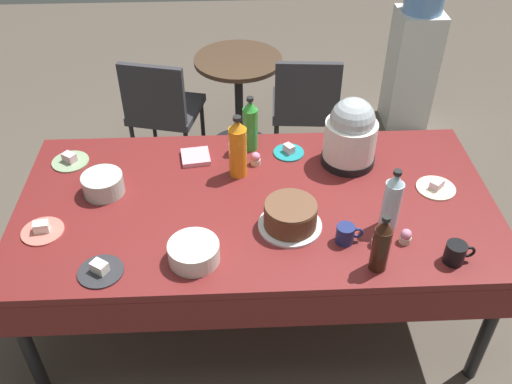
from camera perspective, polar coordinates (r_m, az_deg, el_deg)
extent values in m
plane|color=brown|center=(3.13, 0.00, -11.38)|extent=(9.00, 9.00, 0.00)
cube|color=maroon|center=(2.61, 0.00, -1.19)|extent=(2.20, 1.10, 0.04)
cylinder|color=black|center=(2.73, -22.17, -14.27)|extent=(0.06, 0.06, 0.71)
cylinder|color=black|center=(2.79, 22.44, -12.64)|extent=(0.06, 0.06, 0.71)
cylinder|color=black|center=(3.34, -18.16, -1.31)|extent=(0.06, 0.06, 0.71)
cylinder|color=black|center=(3.40, 17.07, -0.27)|extent=(0.06, 0.06, 0.71)
cube|color=maroon|center=(2.31, 0.65, -12.11)|extent=(2.20, 0.01, 0.18)
cube|color=maroon|center=(3.11, -0.47, 3.81)|extent=(2.20, 0.01, 0.18)
cylinder|color=silver|center=(2.47, 3.45, -3.37)|extent=(0.28, 0.28, 0.01)
cylinder|color=brown|center=(2.43, 3.51, -2.37)|extent=(0.23, 0.23, 0.10)
cylinder|color=brown|center=(2.39, 3.56, -1.37)|extent=(0.23, 0.23, 0.01)
cylinder|color=black|center=(2.86, 9.27, 3.36)|extent=(0.27, 0.27, 0.04)
cylinder|color=white|center=(2.79, 9.51, 5.26)|extent=(0.26, 0.26, 0.19)
sphere|color=#B2BCC1|center=(2.73, 9.76, 7.22)|extent=(0.22, 0.22, 0.22)
cylinder|color=#B2C6BC|center=(2.71, -15.24, 0.78)|extent=(0.19, 0.19, 0.10)
cylinder|color=silver|center=(2.30, -6.32, -6.08)|extent=(0.21, 0.21, 0.09)
cylinder|color=#E07266|center=(2.60, -20.81, -3.74)|extent=(0.18, 0.18, 0.01)
cube|color=white|center=(2.59, -20.94, -3.32)|extent=(0.07, 0.05, 0.04)
cylinder|color=#8CA87F|center=(2.98, -18.30, 2.95)|extent=(0.18, 0.18, 0.01)
cube|color=beige|center=(2.96, -18.40, 3.35)|extent=(0.08, 0.07, 0.04)
cylinder|color=beige|center=(2.79, 17.76, 0.38)|extent=(0.18, 0.18, 0.01)
cube|color=beige|center=(2.78, 17.86, 0.76)|extent=(0.08, 0.08, 0.04)
cylinder|color=#2D2D33|center=(2.35, -15.47, -7.78)|extent=(0.18, 0.18, 0.01)
cube|color=white|center=(2.34, -15.58, -7.33)|extent=(0.08, 0.07, 0.04)
cylinder|color=teal|center=(2.90, 3.33, 4.02)|extent=(0.16, 0.16, 0.01)
cube|color=beige|center=(2.88, 3.35, 4.42)|extent=(0.06, 0.07, 0.04)
cylinder|color=beige|center=(2.81, -0.04, 3.11)|extent=(0.05, 0.05, 0.03)
sphere|color=pink|center=(2.79, -0.04, 3.59)|extent=(0.05, 0.05, 0.05)
cylinder|color=beige|center=(2.43, 12.19, -4.97)|extent=(0.05, 0.05, 0.03)
sphere|color=brown|center=(2.41, 12.28, -4.48)|extent=(0.05, 0.05, 0.05)
cylinder|color=beige|center=(2.47, 14.87, -4.66)|extent=(0.05, 0.05, 0.03)
sphere|color=pink|center=(2.45, 14.98, -4.17)|extent=(0.05, 0.05, 0.05)
cylinder|color=silver|center=(2.46, 13.54, -1.34)|extent=(0.08, 0.08, 0.24)
cone|color=silver|center=(2.37, 14.05, 1.28)|extent=(0.07, 0.07, 0.05)
cylinder|color=black|center=(2.35, 14.18, 1.93)|extent=(0.04, 0.04, 0.02)
cylinder|color=#33190F|center=(2.27, 12.50, -5.67)|extent=(0.07, 0.07, 0.21)
cone|color=#33190F|center=(2.19, 12.96, -3.31)|extent=(0.06, 0.06, 0.05)
cylinder|color=black|center=(2.16, 13.09, -2.65)|extent=(0.03, 0.03, 0.02)
cylinder|color=green|center=(2.87, -0.59, 6.39)|extent=(0.08, 0.08, 0.23)
cone|color=green|center=(2.79, -0.61, 8.80)|extent=(0.07, 0.07, 0.05)
cylinder|color=black|center=(2.78, -0.61, 9.41)|extent=(0.03, 0.03, 0.02)
cylinder|color=orange|center=(2.68, -1.85, 4.06)|extent=(0.09, 0.09, 0.26)
cone|color=orange|center=(2.59, -1.92, 6.83)|extent=(0.08, 0.08, 0.05)
cylinder|color=black|center=(2.58, -1.94, 7.47)|extent=(0.04, 0.04, 0.02)
cylinder|color=black|center=(2.42, 19.52, -5.86)|extent=(0.08, 0.08, 0.09)
torus|color=black|center=(2.44, 20.73, -5.70)|extent=(0.06, 0.01, 0.06)
cylinder|color=navy|center=(2.40, 9.02, -4.23)|extent=(0.08, 0.08, 0.08)
torus|color=navy|center=(2.40, 10.22, -4.10)|extent=(0.05, 0.01, 0.05)
cube|color=pink|center=(2.86, -6.14, 3.56)|extent=(0.16, 0.16, 0.02)
cube|color=#333338|center=(3.93, -9.07, 8.26)|extent=(0.53, 0.53, 0.05)
cube|color=#333338|center=(3.66, -10.43, 9.67)|extent=(0.41, 0.14, 0.40)
cylinder|color=black|center=(4.15, -5.42, 6.72)|extent=(0.04, 0.04, 0.40)
cylinder|color=black|center=(4.26, -10.38, 7.19)|extent=(0.04, 0.04, 0.40)
cylinder|color=black|center=(3.85, -6.96, 3.71)|extent=(0.04, 0.04, 0.40)
cylinder|color=black|center=(3.97, -12.21, 4.29)|extent=(0.04, 0.04, 0.40)
cube|color=#333338|center=(3.94, 4.94, 8.67)|extent=(0.47, 0.47, 0.05)
cube|color=#333338|center=(3.65, 5.25, 10.10)|extent=(0.42, 0.07, 0.40)
cylinder|color=black|center=(4.23, 7.27, 7.28)|extent=(0.03, 0.03, 0.40)
cylinder|color=black|center=(4.21, 2.08, 7.42)|extent=(0.03, 0.03, 0.40)
cylinder|color=black|center=(3.92, 7.65, 4.33)|extent=(0.03, 0.03, 0.40)
cylinder|color=black|center=(3.89, 2.06, 4.46)|extent=(0.03, 0.03, 0.40)
cylinder|color=#473323|center=(3.91, -1.83, 13.20)|extent=(0.60, 0.60, 0.03)
cylinder|color=black|center=(4.07, -1.72, 8.78)|extent=(0.06, 0.06, 0.67)
cylinder|color=black|center=(4.26, -1.64, 4.78)|extent=(0.44, 0.44, 0.02)
cube|color=silver|center=(4.50, 15.42, 11.89)|extent=(0.32, 0.32, 0.90)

